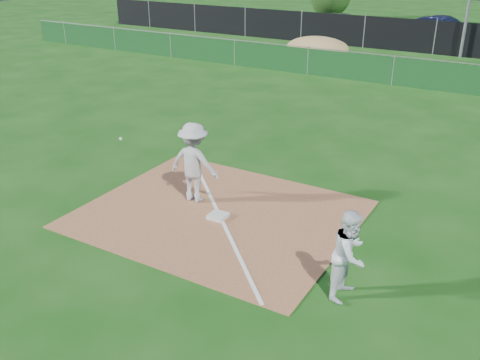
# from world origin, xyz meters

# --- Properties ---
(ground) EXTENTS (90.00, 90.00, 0.00)m
(ground) POSITION_xyz_m (0.00, 10.00, 0.00)
(ground) COLOR #11430E
(ground) RESTS_ON ground
(infield_dirt) EXTENTS (6.00, 5.00, 0.02)m
(infield_dirt) POSITION_xyz_m (0.00, 1.00, 0.01)
(infield_dirt) COLOR brown
(infield_dirt) RESTS_ON ground
(foul_line) EXTENTS (5.01, 5.01, 0.01)m
(foul_line) POSITION_xyz_m (0.00, 1.00, 0.03)
(foul_line) COLOR white
(foul_line) RESTS_ON infield_dirt
(green_fence) EXTENTS (44.00, 0.05, 1.20)m
(green_fence) POSITION_xyz_m (0.00, 15.00, 0.60)
(green_fence) COLOR #103D18
(green_fence) RESTS_ON ground
(dirt_mound) EXTENTS (3.38, 2.60, 1.17)m
(dirt_mound) POSITION_xyz_m (-5.00, 18.50, 0.58)
(dirt_mound) COLOR #A1854E
(dirt_mound) RESTS_ON ground
(black_fence) EXTENTS (46.00, 0.04, 1.80)m
(black_fence) POSITION_xyz_m (0.00, 23.00, 0.90)
(black_fence) COLOR black
(black_fence) RESTS_ON ground
(parking_lot) EXTENTS (46.00, 9.00, 0.01)m
(parking_lot) POSITION_xyz_m (0.00, 28.00, 0.01)
(parking_lot) COLOR black
(parking_lot) RESTS_ON ground
(first_base) EXTENTS (0.41, 0.41, 0.08)m
(first_base) POSITION_xyz_m (0.09, 0.83, 0.06)
(first_base) COLOR silver
(first_base) RESTS_ON infield_dirt
(play_at_first) EXTENTS (2.64, 0.83, 1.94)m
(play_at_first) POSITION_xyz_m (-0.88, 1.32, 0.99)
(play_at_first) COLOR silver
(play_at_first) RESTS_ON infield_dirt
(runner) EXTENTS (0.68, 0.85, 1.67)m
(runner) POSITION_xyz_m (3.61, -0.41, 0.83)
(runner) COLOR white
(runner) RESTS_ON ground
(car_left) EXTENTS (4.11, 2.23, 1.33)m
(car_left) POSITION_xyz_m (-7.02, 27.73, 0.67)
(car_left) COLOR #979A9E
(car_left) RESTS_ON parking_lot
(car_mid) EXTENTS (4.67, 2.90, 1.45)m
(car_mid) POSITION_xyz_m (-0.50, 27.67, 0.74)
(car_mid) COLOR black
(car_mid) RESTS_ON parking_lot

